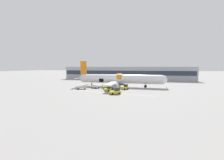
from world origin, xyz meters
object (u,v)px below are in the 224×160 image
(baggage_tug_lead, at_px, (108,89))
(ground_crew_loader_a, at_px, (92,85))
(baggage_tug_mid, at_px, (116,91))
(baggage_cart_queued, at_px, (82,88))
(baggage_cart_loading, at_px, (95,87))
(ground_crew_driver, at_px, (102,86))
(ground_crew_loader_b, at_px, (104,87))
(suitcase_on_tarmac_upright, at_px, (89,87))
(airplane, at_px, (119,79))
(ground_crew_supervisor, at_px, (108,85))
(baggage_tug_rear, at_px, (125,87))

(baggage_tug_lead, bearing_deg, ground_crew_loader_a, 141.04)
(baggage_tug_mid, relative_size, baggage_cart_queued, 0.81)
(baggage_tug_lead, xyz_separation_m, ground_crew_loader_a, (-8.45, 6.83, 0.35))
(baggage_tug_mid, height_order, baggage_cart_loading, baggage_tug_mid)
(baggage_tug_mid, distance_m, ground_crew_driver, 10.91)
(ground_crew_loader_a, relative_size, ground_crew_loader_b, 1.13)
(suitcase_on_tarmac_upright, bearing_deg, airplane, 25.77)
(baggage_cart_loading, xyz_separation_m, suitcase_on_tarmac_upright, (-2.58, 0.80, -0.18))
(baggage_cart_loading, bearing_deg, ground_crew_supervisor, 33.29)
(suitcase_on_tarmac_upright, bearing_deg, baggage_tug_rear, -3.74)
(baggage_cart_loading, bearing_deg, ground_crew_loader_a, 131.57)
(ground_crew_loader_b, height_order, ground_crew_supervisor, ground_crew_supervisor)
(ground_crew_driver, bearing_deg, suitcase_on_tarmac_upright, 168.18)
(airplane, distance_m, baggage_cart_loading, 9.71)
(suitcase_on_tarmac_upright, bearing_deg, baggage_tug_lead, -29.70)
(baggage_tug_rear, bearing_deg, baggage_cart_loading, 179.60)
(baggage_tug_rear, bearing_deg, ground_crew_supervisor, 157.29)
(airplane, bearing_deg, baggage_tug_lead, -98.47)
(baggage_tug_lead, distance_m, ground_crew_loader_a, 10.87)
(ground_crew_driver, bearing_deg, baggage_cart_loading, 173.52)
(baggage_tug_rear, relative_size, ground_crew_supervisor, 1.52)
(baggage_cart_queued, bearing_deg, ground_crew_supervisor, 35.57)
(ground_crew_loader_a, xyz_separation_m, ground_crew_loader_b, (6.33, -5.00, -0.11))
(baggage_tug_lead, bearing_deg, ground_crew_supervisor, 105.37)
(ground_crew_driver, xyz_separation_m, suitcase_on_tarmac_upright, (-5.32, 1.11, -0.54))
(baggage_tug_mid, relative_size, ground_crew_supervisor, 1.89)
(baggage_tug_mid, relative_size, suitcase_on_tarmac_upright, 4.86)
(baggage_tug_lead, distance_m, baggage_tug_rear, 6.29)
(airplane, bearing_deg, ground_crew_supervisor, -138.68)
(airplane, height_order, baggage_tug_rear, airplane)
(ground_crew_loader_a, xyz_separation_m, ground_crew_supervisor, (6.57, 0.01, -0.01))
(ground_crew_loader_a, bearing_deg, baggage_cart_queued, -103.61)
(baggage_tug_lead, distance_m, ground_crew_supervisor, 7.10)
(ground_crew_loader_a, bearing_deg, suitcase_on_tarmac_upright, -94.91)
(ground_crew_loader_a, relative_size, suitcase_on_tarmac_upright, 2.60)
(baggage_tug_rear, xyz_separation_m, ground_crew_supervisor, (-6.70, 2.80, 0.22))
(suitcase_on_tarmac_upright, bearing_deg, baggage_cart_queued, -107.85)
(airplane, height_order, ground_crew_loader_a, airplane)
(baggage_tug_lead, height_order, suitcase_on_tarmac_upright, baggage_tug_lead)
(airplane, height_order, ground_crew_supervisor, airplane)
(baggage_cart_queued, bearing_deg, baggage_tug_rear, 11.11)
(baggage_cart_loading, xyz_separation_m, ground_crew_supervisor, (4.16, 2.73, 0.45))
(airplane, bearing_deg, ground_crew_driver, -128.48)
(baggage_cart_queued, bearing_deg, suitcase_on_tarmac_upright, 72.15)
(suitcase_on_tarmac_upright, bearing_deg, ground_crew_loader_b, -25.36)
(baggage_cart_queued, xyz_separation_m, ground_crew_supervisor, (7.94, 5.68, 0.46))
(baggage_tug_mid, height_order, ground_crew_loader_b, baggage_tug_mid)
(baggage_tug_rear, xyz_separation_m, baggage_cart_loading, (-10.86, 0.08, -0.23))
(baggage_tug_lead, xyz_separation_m, ground_crew_driver, (-3.29, 3.80, 0.25))
(baggage_tug_lead, xyz_separation_m, baggage_cart_queued, (-9.82, 1.16, -0.12))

